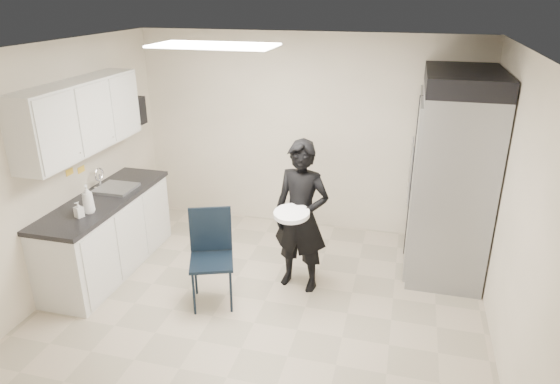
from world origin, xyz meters
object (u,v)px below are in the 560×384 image
(folding_chair, at_px, (212,262))
(man_tuxedo, at_px, (301,217))
(commercial_fridge, at_px, (451,183))
(lower_counter, at_px, (108,235))

(folding_chair, height_order, man_tuxedo, man_tuxedo)
(commercial_fridge, height_order, folding_chair, commercial_fridge)
(folding_chair, bearing_deg, commercial_fridge, 10.61)
(lower_counter, distance_m, folding_chair, 1.48)
(folding_chair, distance_m, man_tuxedo, 1.05)
(lower_counter, relative_size, folding_chair, 1.94)
(folding_chair, xyz_separation_m, man_tuxedo, (0.81, 0.57, 0.35))
(lower_counter, xyz_separation_m, commercial_fridge, (3.78, 1.07, 0.62))
(lower_counter, bearing_deg, folding_chair, -14.10)
(commercial_fridge, xyz_separation_m, man_tuxedo, (-1.54, -0.87, -0.21))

